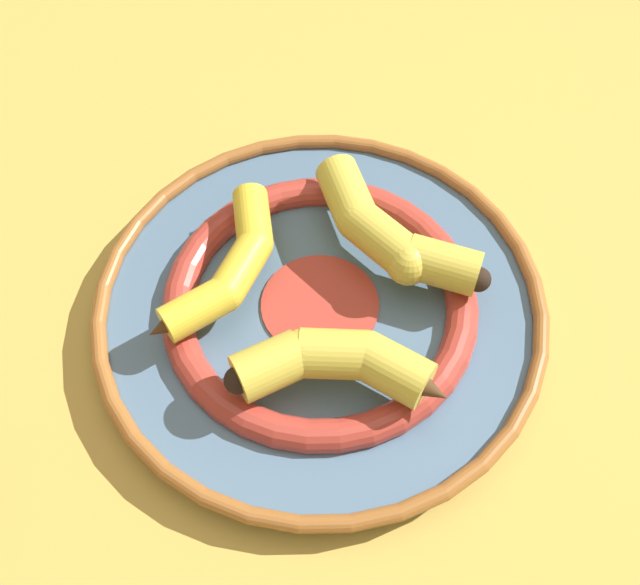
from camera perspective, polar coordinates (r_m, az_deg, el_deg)
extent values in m
plane|color=gold|center=(0.67, -0.38, -0.14)|extent=(2.80, 2.80, 0.00)
cylinder|color=slate|center=(0.64, 0.00, -1.46)|extent=(0.37, 0.37, 0.02)
torus|color=#AD382D|center=(0.63, 0.00, -0.74)|extent=(0.27, 0.27, 0.03)
cylinder|color=#AD382D|center=(0.63, 0.00, -0.91)|extent=(0.10, 0.10, 0.00)
torus|color=#995B28|center=(0.63, 0.00, -0.81)|extent=(0.38, 0.38, 0.01)
cylinder|color=gold|center=(0.57, 5.79, -5.97)|extent=(0.06, 0.06, 0.04)
cylinder|color=gold|center=(0.57, 0.98, -4.70)|extent=(0.05, 0.04, 0.04)
cylinder|color=gold|center=(0.57, -3.92, -5.63)|extent=(0.06, 0.06, 0.04)
sphere|color=gold|center=(0.57, 3.54, -4.79)|extent=(0.04, 0.04, 0.04)
sphere|color=gold|center=(0.57, -1.59, -4.61)|extent=(0.04, 0.04, 0.04)
cone|color=#472D19|center=(0.56, 8.08, -7.16)|extent=(0.04, 0.04, 0.03)
sphere|color=black|center=(0.56, -6.29, -6.66)|extent=(0.02, 0.02, 0.02)
cylinder|color=yellow|center=(0.60, -9.47, -1.31)|extent=(0.06, 0.06, 0.03)
cylinder|color=yellow|center=(0.62, -6.08, 1.85)|extent=(0.05, 0.06, 0.03)
cylinder|color=yellow|center=(0.65, -5.16, 5.63)|extent=(0.04, 0.06, 0.03)
sphere|color=yellow|center=(0.61, -7.25, -0.09)|extent=(0.03, 0.03, 0.03)
sphere|color=yellow|center=(0.63, -4.95, 3.71)|extent=(0.03, 0.03, 0.03)
cone|color=#472D19|center=(0.60, -11.73, -2.55)|extent=(0.04, 0.04, 0.02)
sphere|color=black|center=(0.66, -5.37, 7.45)|extent=(0.02, 0.02, 0.02)
cylinder|color=gold|center=(0.66, 2.01, 7.54)|extent=(0.06, 0.07, 0.04)
cylinder|color=gold|center=(0.63, 4.77, 4.08)|extent=(0.07, 0.07, 0.04)
cylinder|color=gold|center=(0.62, 9.36, 1.74)|extent=(0.07, 0.05, 0.04)
sphere|color=gold|center=(0.64, 2.85, 5.61)|extent=(0.04, 0.04, 0.04)
sphere|color=gold|center=(0.62, 6.74, 2.49)|extent=(0.04, 0.04, 0.04)
cone|color=#472D19|center=(0.68, 1.21, 9.37)|extent=(0.04, 0.04, 0.03)
sphere|color=black|center=(0.62, 11.98, 0.98)|extent=(0.02, 0.02, 0.02)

